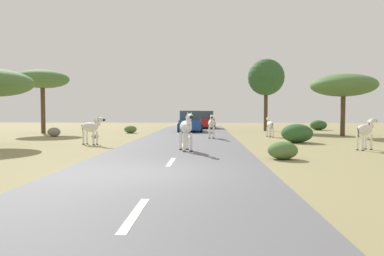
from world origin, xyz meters
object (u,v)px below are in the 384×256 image
object	(u,v)px
tree_0	(266,78)
bush_3	(318,125)
car_1	(190,122)
bush_0	(297,133)
zebra_4	(366,130)
zebra_2	(91,128)
rock_0	(95,136)
rock_1	(54,132)
zebra_1	(212,124)
bush_1	(130,129)
car_0	(205,120)
zebra_0	(186,128)
tree_6	(343,86)
tree_3	(42,80)
bush_2	(283,150)
zebra_3	(270,125)

from	to	relation	value
tree_0	bush_3	distance (m)	6.93
car_1	bush_0	distance (m)	11.96
zebra_4	bush_3	distance (m)	17.73
zebra_2	rock_0	world-z (taller)	zebra_2
rock_1	zebra_1	bearing A→B (deg)	-9.52
car_1	bush_3	xyz separation A→B (m)	(11.84, 3.58, -0.39)
bush_1	rock_1	size ratio (longest dim) A/B	1.15
bush_1	bush_3	bearing A→B (deg)	17.89
rock_1	car_0	bearing A→B (deg)	49.69
tree_0	bush_0	bearing A→B (deg)	-91.25
zebra_0	tree_6	world-z (taller)	tree_6
zebra_4	bush_3	xyz separation A→B (m)	(3.35, 17.40, -0.42)
car_1	bush_3	bearing A→B (deg)	13.87
zebra_0	tree_3	bearing A→B (deg)	-62.45
rock_0	zebra_2	bearing A→B (deg)	-74.69
car_1	bush_3	distance (m)	12.37
zebra_1	tree_3	bearing A→B (deg)	-23.37
tree_3	bush_2	bearing A→B (deg)	-43.59
zebra_2	car_0	distance (m)	18.95
bush_3	zebra_4	bearing A→B (deg)	-100.89
tree_0	bush_1	bearing A→B (deg)	-162.52
zebra_2	rock_1	distance (m)	7.43
bush_1	bush_3	distance (m)	17.35
zebra_3	car_0	world-z (taller)	car_0
zebra_1	bush_0	xyz separation A→B (m)	(4.69, -2.39, -0.44)
car_0	tree_0	bearing A→B (deg)	-41.25
zebra_0	zebra_4	world-z (taller)	zebra_0
tree_0	rock_1	world-z (taller)	tree_0
zebra_0	tree_0	world-z (taller)	tree_0
zebra_0	zebra_1	xyz separation A→B (m)	(1.18, 7.28, -0.09)
zebra_2	car_0	size ratio (longest dim) A/B	0.34
bush_2	rock_1	distance (m)	17.33
zebra_0	car_0	bearing A→B (deg)	-107.62
zebra_3	tree_6	size ratio (longest dim) A/B	0.33
bush_0	rock_0	size ratio (longest dim) A/B	3.65
tree_6	bush_1	xyz separation A→B (m)	(-15.66, 2.81, -3.24)
car_0	bush_2	xyz separation A→B (m)	(2.90, -23.37, -0.53)
zebra_0	tree_6	xyz separation A→B (m)	(10.45, 10.43, 2.50)
zebra_4	car_0	bearing A→B (deg)	162.83
bush_0	zebra_2	bearing A→B (deg)	-171.38
car_1	tree_6	bearing A→B (deg)	-25.51
zebra_4	bush_2	distance (m)	5.48
tree_3	tree_6	xyz separation A→B (m)	(22.57, -2.43, -0.72)
zebra_4	rock_0	distance (m)	15.77
rock_0	rock_1	size ratio (longest dim) A/B	0.54
bush_0	zebra_4	bearing A→B (deg)	-60.71
car_0	bush_0	distance (m)	17.18
car_0	bush_1	size ratio (longest dim) A/B	4.40
zebra_4	car_1	size ratio (longest dim) A/B	0.34
zebra_1	bush_0	size ratio (longest dim) A/B	0.93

